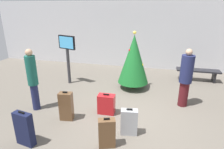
{
  "coord_description": "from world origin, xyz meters",
  "views": [
    {
      "loc": [
        0.69,
        -4.71,
        2.93
      ],
      "look_at": [
        -0.67,
        0.82,
        0.9
      ],
      "focal_mm": 30.83,
      "sensor_mm": 36.0,
      "label": 1
    }
  ],
  "objects_px": {
    "waiting_bench": "(198,72)",
    "suitcase_4": "(106,104)",
    "suitcase_1": "(24,129)",
    "suitcase_0": "(129,122)",
    "suitcase_2": "(66,106)",
    "traveller_0": "(186,77)",
    "flight_info_kiosk": "(67,51)",
    "suitcase_3": "(107,133)",
    "holiday_tree": "(134,59)",
    "traveller_1": "(33,78)"
  },
  "relations": [
    {
      "from": "waiting_bench",
      "to": "suitcase_4",
      "type": "xyz_separation_m",
      "value": [
        -2.97,
        -3.38,
        -0.08
      ]
    },
    {
      "from": "suitcase_1",
      "to": "suitcase_0",
      "type": "bearing_deg",
      "value": 22.78
    },
    {
      "from": "suitcase_1",
      "to": "suitcase_2",
      "type": "bearing_deg",
      "value": 69.4
    },
    {
      "from": "traveller_0",
      "to": "suitcase_4",
      "type": "bearing_deg",
      "value": -155.11
    },
    {
      "from": "flight_info_kiosk",
      "to": "suitcase_2",
      "type": "bearing_deg",
      "value": -65.91
    },
    {
      "from": "suitcase_2",
      "to": "suitcase_4",
      "type": "xyz_separation_m",
      "value": [
        0.96,
        0.57,
        -0.11
      ]
    },
    {
      "from": "suitcase_2",
      "to": "suitcase_4",
      "type": "height_order",
      "value": "suitcase_2"
    },
    {
      "from": "suitcase_0",
      "to": "suitcase_3",
      "type": "bearing_deg",
      "value": -126.03
    },
    {
      "from": "holiday_tree",
      "to": "traveller_1",
      "type": "height_order",
      "value": "holiday_tree"
    },
    {
      "from": "flight_info_kiosk",
      "to": "waiting_bench",
      "type": "distance_m",
      "value": 5.33
    },
    {
      "from": "holiday_tree",
      "to": "flight_info_kiosk",
      "type": "xyz_separation_m",
      "value": [
        -2.54,
        -0.1,
        0.17
      ]
    },
    {
      "from": "suitcase_4",
      "to": "suitcase_3",
      "type": "bearing_deg",
      "value": -74.21
    },
    {
      "from": "flight_info_kiosk",
      "to": "suitcase_4",
      "type": "xyz_separation_m",
      "value": [
        2.06,
        -1.88,
        -1.01
      ]
    },
    {
      "from": "waiting_bench",
      "to": "suitcase_1",
      "type": "distance_m",
      "value": 6.71
    },
    {
      "from": "suitcase_0",
      "to": "suitcase_4",
      "type": "height_order",
      "value": "suitcase_0"
    },
    {
      "from": "traveller_1",
      "to": "suitcase_0",
      "type": "height_order",
      "value": "traveller_1"
    },
    {
      "from": "suitcase_1",
      "to": "suitcase_2",
      "type": "height_order",
      "value": "suitcase_2"
    },
    {
      "from": "traveller_0",
      "to": "suitcase_1",
      "type": "distance_m",
      "value": 4.53
    },
    {
      "from": "flight_info_kiosk",
      "to": "traveller_1",
      "type": "xyz_separation_m",
      "value": [
        -0.05,
        -2.15,
        -0.31
      ]
    },
    {
      "from": "suitcase_1",
      "to": "traveller_0",
      "type": "bearing_deg",
      "value": 37.33
    },
    {
      "from": "holiday_tree",
      "to": "traveller_1",
      "type": "distance_m",
      "value": 3.44
    },
    {
      "from": "suitcase_2",
      "to": "suitcase_4",
      "type": "relative_size",
      "value": 1.36
    },
    {
      "from": "holiday_tree",
      "to": "suitcase_3",
      "type": "relative_size",
      "value": 2.99
    },
    {
      "from": "holiday_tree",
      "to": "traveller_1",
      "type": "bearing_deg",
      "value": -138.9
    },
    {
      "from": "flight_info_kiosk",
      "to": "suitcase_1",
      "type": "bearing_deg",
      "value": -79.54
    },
    {
      "from": "holiday_tree",
      "to": "traveller_0",
      "type": "distance_m",
      "value": 1.97
    },
    {
      "from": "traveller_0",
      "to": "suitcase_3",
      "type": "distance_m",
      "value": 3.03
    },
    {
      "from": "suitcase_0",
      "to": "traveller_0",
      "type": "bearing_deg",
      "value": 52.36
    },
    {
      "from": "suitcase_0",
      "to": "suitcase_2",
      "type": "relative_size",
      "value": 0.83
    },
    {
      "from": "holiday_tree",
      "to": "suitcase_1",
      "type": "bearing_deg",
      "value": -116.87
    },
    {
      "from": "flight_info_kiosk",
      "to": "suitcase_2",
      "type": "height_order",
      "value": "flight_info_kiosk"
    },
    {
      "from": "traveller_0",
      "to": "suitcase_3",
      "type": "height_order",
      "value": "traveller_0"
    },
    {
      "from": "suitcase_1",
      "to": "holiday_tree",
      "type": "bearing_deg",
      "value": 63.13
    },
    {
      "from": "holiday_tree",
      "to": "suitcase_0",
      "type": "xyz_separation_m",
      "value": [
        0.3,
        -2.79,
        -0.8
      ]
    },
    {
      "from": "suitcase_4",
      "to": "suitcase_1",
      "type": "bearing_deg",
      "value": -129.12
    },
    {
      "from": "traveller_0",
      "to": "suitcase_2",
      "type": "xyz_separation_m",
      "value": [
        -3.14,
        -1.58,
        -0.55
      ]
    },
    {
      "from": "suitcase_0",
      "to": "suitcase_4",
      "type": "bearing_deg",
      "value": 134.31
    },
    {
      "from": "suitcase_3",
      "to": "holiday_tree",
      "type": "bearing_deg",
      "value": 88.3
    },
    {
      "from": "flight_info_kiosk",
      "to": "suitcase_3",
      "type": "relative_size",
      "value": 2.66
    },
    {
      "from": "suitcase_4",
      "to": "suitcase_2",
      "type": "bearing_deg",
      "value": -149.48
    },
    {
      "from": "suitcase_0",
      "to": "waiting_bench",
      "type": "bearing_deg",
      "value": 62.42
    },
    {
      "from": "holiday_tree",
      "to": "suitcase_1",
      "type": "height_order",
      "value": "holiday_tree"
    },
    {
      "from": "suitcase_3",
      "to": "suitcase_4",
      "type": "distance_m",
      "value": 1.4
    },
    {
      "from": "traveller_0",
      "to": "suitcase_0",
      "type": "distance_m",
      "value": 2.37
    },
    {
      "from": "suitcase_2",
      "to": "traveller_1",
      "type": "bearing_deg",
      "value": 165.54
    },
    {
      "from": "suitcase_2",
      "to": "traveller_0",
      "type": "bearing_deg",
      "value": 26.68
    },
    {
      "from": "waiting_bench",
      "to": "suitcase_0",
      "type": "height_order",
      "value": "suitcase_0"
    },
    {
      "from": "holiday_tree",
      "to": "flight_info_kiosk",
      "type": "relative_size",
      "value": 1.12
    },
    {
      "from": "holiday_tree",
      "to": "suitcase_3",
      "type": "height_order",
      "value": "holiday_tree"
    },
    {
      "from": "holiday_tree",
      "to": "traveller_0",
      "type": "xyz_separation_m",
      "value": [
        1.7,
        -0.98,
        -0.19
      ]
    }
  ]
}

